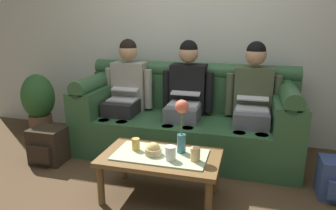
# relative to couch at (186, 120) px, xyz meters

# --- Properties ---
(back_wall_patterned) EXTENTS (6.00, 0.12, 2.90)m
(back_wall_patterned) POSITION_rel_couch_xyz_m (-0.00, 0.53, 1.08)
(back_wall_patterned) COLOR silver
(back_wall_patterned) RESTS_ON ground_plane
(couch) EXTENTS (2.32, 0.88, 0.96)m
(couch) POSITION_rel_couch_xyz_m (0.00, 0.00, 0.00)
(couch) COLOR #2D5633
(couch) RESTS_ON ground_plane
(person_left) EXTENTS (0.56, 0.67, 1.22)m
(person_left) POSITION_rel_couch_xyz_m (-0.69, -0.00, 0.29)
(person_left) COLOR #232326
(person_left) RESTS_ON ground_plane
(person_middle) EXTENTS (0.56, 0.67, 1.22)m
(person_middle) POSITION_rel_couch_xyz_m (-0.00, -0.00, 0.29)
(person_middle) COLOR #595B66
(person_middle) RESTS_ON ground_plane
(person_right) EXTENTS (0.56, 0.67, 1.22)m
(person_right) POSITION_rel_couch_xyz_m (0.69, -0.00, 0.29)
(person_right) COLOR #595B66
(person_right) RESTS_ON ground_plane
(coffee_table) EXTENTS (0.95, 0.55, 0.39)m
(coffee_table) POSITION_rel_couch_xyz_m (-0.00, -0.97, -0.04)
(coffee_table) COLOR brown
(coffee_table) RESTS_ON ground_plane
(flower_vase) EXTENTS (0.11, 0.11, 0.44)m
(flower_vase) POSITION_rel_couch_xyz_m (0.15, -0.89, 0.29)
(flower_vase) COLOR #336672
(flower_vase) RESTS_ON coffee_table
(snack_bowl) EXTENTS (0.14, 0.14, 0.11)m
(snack_bowl) POSITION_rel_couch_xyz_m (-0.05, -0.99, 0.06)
(snack_bowl) COLOR tan
(snack_bowl) RESTS_ON coffee_table
(cup_near_left) EXTENTS (0.07, 0.07, 0.10)m
(cup_near_left) POSITION_rel_couch_xyz_m (-0.22, -0.94, 0.07)
(cup_near_left) COLOR gold
(cup_near_left) RESTS_ON coffee_table
(cup_near_right) EXTENTS (0.07, 0.07, 0.11)m
(cup_near_right) POSITION_rel_couch_xyz_m (0.29, -1.01, 0.07)
(cup_near_right) COLOR #DBB77A
(cup_near_right) RESTS_ON coffee_table
(cup_far_center) EXTENTS (0.08, 0.08, 0.11)m
(cup_far_center) POSITION_rel_couch_xyz_m (0.10, -1.04, 0.08)
(cup_far_center) COLOR white
(cup_far_center) RESTS_ON coffee_table
(backpack_left) EXTENTS (0.34, 0.32, 0.37)m
(backpack_left) POSITION_rel_couch_xyz_m (-1.30, -0.64, -0.19)
(backpack_left) COLOR #2D2319
(backpack_left) RESTS_ON ground_plane
(potted_plant) EXTENTS (0.40, 0.40, 0.78)m
(potted_plant) POSITION_rel_couch_xyz_m (-1.89, 0.02, 0.06)
(potted_plant) COLOR brown
(potted_plant) RESTS_ON ground_plane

